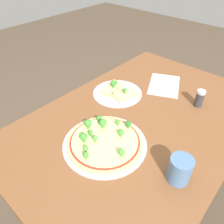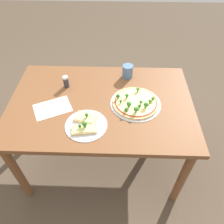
% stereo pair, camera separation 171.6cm
% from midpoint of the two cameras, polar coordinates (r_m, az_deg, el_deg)
% --- Properties ---
extents(ground_plane, '(8.00, 8.00, 0.00)m').
position_cam_midpoint_polar(ground_plane, '(1.69, 26.50, -45.13)').
color(ground_plane, brown).
extents(dining_table, '(1.32, 0.87, 0.72)m').
position_cam_midpoint_polar(dining_table, '(1.11, 38.45, -39.64)').
color(dining_table, brown).
rests_on(dining_table, ground_plane).
extents(pizza_tray_whole, '(0.36, 0.36, 0.07)m').
position_cam_midpoint_polar(pizza_tray_whole, '(0.95, 37.06, -51.39)').
color(pizza_tray_whole, silver).
rests_on(pizza_tray_whole, dining_table).
extents(pizza_tray_slice, '(0.27, 0.27, 0.07)m').
position_cam_midpoint_polar(pizza_tray_slice, '(1.01, 28.76, -29.60)').
color(pizza_tray_slice, silver).
rests_on(pizza_tray_slice, dining_table).
extents(drinking_cup, '(0.08, 0.08, 0.10)m').
position_cam_midpoint_polar(drinking_cup, '(1.08, 63.43, -49.42)').
color(drinking_cup, '#4C7099').
rests_on(drinking_cup, dining_table).
extents(condiment_shaker, '(0.04, 0.04, 0.09)m').
position_cam_midpoint_polar(condiment_shaker, '(1.20, 51.74, -27.11)').
color(condiment_shaker, '#333338').
rests_on(condiment_shaker, dining_table).
extents(paper_menu, '(0.30, 0.26, 0.00)m').
position_cam_midpoint_polar(paper_menu, '(1.19, 39.61, -22.48)').
color(paper_menu, white).
rests_on(paper_menu, dining_table).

